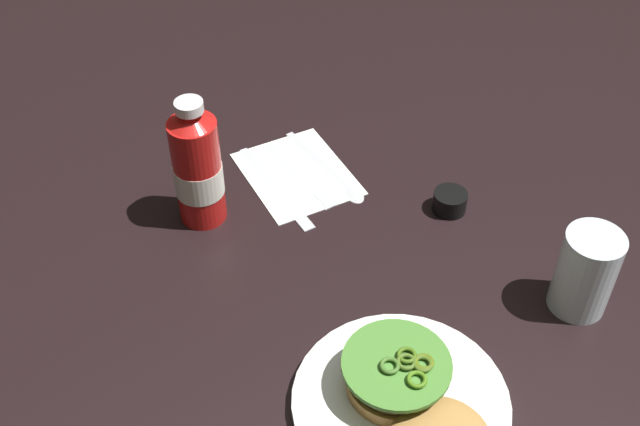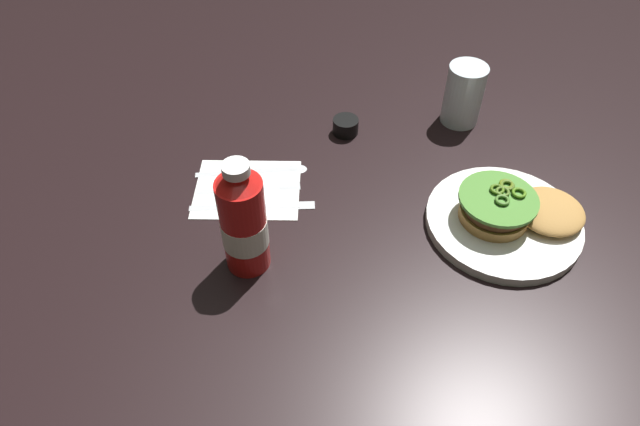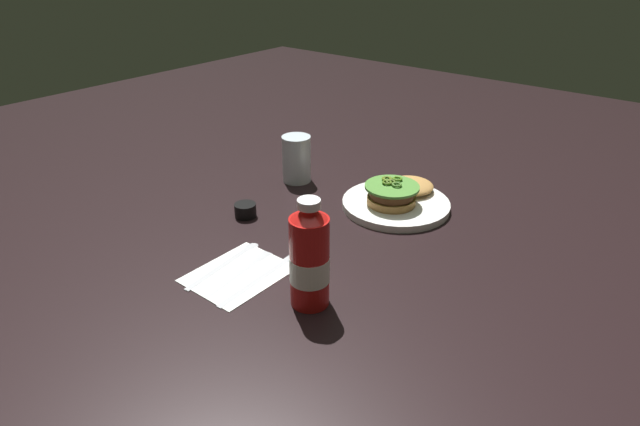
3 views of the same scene
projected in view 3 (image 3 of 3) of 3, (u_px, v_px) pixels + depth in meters
name	position (u px, v px, depth m)	size (l,w,h in m)	color
ground_plane	(323.00, 222.00, 1.21)	(3.00, 3.00, 0.00)	black
dinner_plate	(396.00, 204.00, 1.27)	(0.25, 0.25, 0.02)	white
burger_sandwich	(399.00, 191.00, 1.26)	(0.21, 0.12, 0.05)	#B17E40
ketchup_bottle	(309.00, 259.00, 0.90)	(0.07, 0.07, 0.20)	red
water_glass	(297.00, 159.00, 1.38)	(0.07, 0.07, 0.12)	silver
condiment_cup	(245.00, 210.00, 1.22)	(0.05, 0.05, 0.03)	black
napkin	(239.00, 274.00, 1.02)	(0.18, 0.15, 0.00)	white
butter_knife	(265.00, 274.00, 1.01)	(0.21, 0.03, 0.00)	silver
fork_utensil	(245.00, 268.00, 1.03)	(0.18, 0.04, 0.00)	silver
spoon_utensil	(233.00, 257.00, 1.07)	(0.20, 0.04, 0.00)	silver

